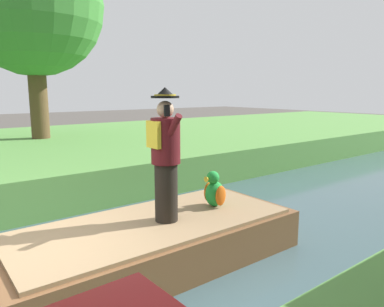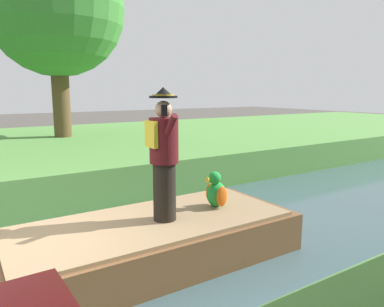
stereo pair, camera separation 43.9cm
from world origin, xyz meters
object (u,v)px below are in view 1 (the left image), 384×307
object	(u,v)px
boat	(154,242)
tree_tall	(32,5)
person_pirate	(166,156)
parrot_plush	(214,191)

from	to	relation	value
boat	tree_tall	bearing A→B (deg)	174.24
person_pirate	parrot_plush	world-z (taller)	person_pirate
person_pirate	tree_tall	world-z (taller)	tree_tall
boat	parrot_plush	world-z (taller)	parrot_plush
tree_tall	boat	bearing A→B (deg)	-5.76
tree_tall	parrot_plush	bearing A→B (deg)	1.65
boat	parrot_plush	xyz separation A→B (m)	(0.01, 1.12, 0.55)
tree_tall	person_pirate	bearing A→B (deg)	-4.67
person_pirate	tree_tall	distance (m)	9.43
boat	person_pirate	size ratio (longest dim) A/B	2.27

